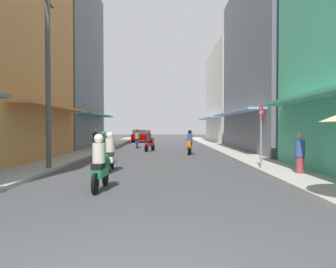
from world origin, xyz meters
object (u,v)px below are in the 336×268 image
street_sign_no_entry (261,128)px  pedestrian_midway (300,155)px  parked_car (140,136)px  utility_pole (48,77)px  motorbike_orange (190,144)px  pedestrian_far (95,139)px  motorbike_green (100,165)px  motorbike_red (150,142)px  motorbike_silver (105,149)px  motorbike_white (110,154)px  motorbike_blue (137,140)px

street_sign_no_entry → pedestrian_midway: bearing=-51.6°
parked_car → utility_pole: bearing=-93.9°
motorbike_orange → pedestrian_far: (-6.39, 1.38, 0.24)m
motorbike_orange → street_sign_no_entry: bearing=-73.5°
pedestrian_midway → motorbike_orange: bearing=110.1°
motorbike_green → utility_pole: 5.63m
motorbike_orange → street_sign_no_entry: size_ratio=0.68×
motorbike_orange → motorbike_green: bearing=-106.7°
motorbike_orange → parked_car: motorbike_orange is taller
motorbike_orange → motorbike_red: (-2.72, 2.56, 0.00)m
motorbike_green → motorbike_silver: size_ratio=1.04×
motorbike_green → street_sign_no_entry: 6.73m
pedestrian_midway → street_sign_no_entry: 1.87m
motorbike_green → street_sign_no_entry: (5.62, 3.57, 1.01)m
motorbike_green → motorbike_red: bearing=87.3°
utility_pole → motorbike_white: bearing=-1.4°
motorbike_orange → street_sign_no_entry: 8.02m
motorbike_green → utility_pole: (-2.88, 3.76, 3.05)m
motorbike_silver → motorbike_red: (1.75, 7.54, 0.00)m
motorbike_red → pedestrian_midway: motorbike_red is taller
street_sign_no_entry → motorbike_red: bearing=116.0°
pedestrian_far → parked_car: bearing=83.3°
motorbike_blue → motorbike_red: (1.27, -3.91, 0.00)m
motorbike_white → utility_pole: (-2.49, 0.06, 3.05)m
pedestrian_midway → pedestrian_far: bearing=133.2°
motorbike_red → utility_pole: 11.03m
street_sign_no_entry → parked_car: bearing=105.7°
pedestrian_far → motorbike_white: bearing=-73.4°
motorbike_orange → street_sign_no_entry: (2.25, -7.63, 1.01)m
motorbike_white → parked_car: size_ratio=0.44×
motorbike_orange → pedestrian_midway: (3.26, -8.90, 0.07)m
motorbike_blue → parked_car: bearing=93.3°
parked_car → utility_pole: 24.36m
motorbike_blue → pedestrian_midway: size_ratio=1.16×
motorbike_silver → motorbike_white: size_ratio=0.96×
motorbike_red → motorbike_blue: bearing=108.1°
pedestrian_midway → parked_car: bearing=107.1°
motorbike_green → motorbike_white: same height
pedestrian_far → motorbike_red: bearing=17.9°
motorbike_orange → motorbike_white: size_ratio=0.99×
street_sign_no_entry → motorbike_blue: bearing=113.9°
parked_car → pedestrian_midway: size_ratio=2.64×
pedestrian_far → street_sign_no_entry: street_sign_no_entry is taller
motorbike_white → pedestrian_midway: bearing=-11.3°
motorbike_silver → motorbike_blue: bearing=87.6°
motorbike_green → pedestrian_midway: bearing=19.2°
parked_car → motorbike_green: bearing=-87.5°
parked_car → utility_pole: utility_pole is taller
parked_car → pedestrian_far: pedestrian_far is taller
motorbike_blue → motorbike_green: same height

